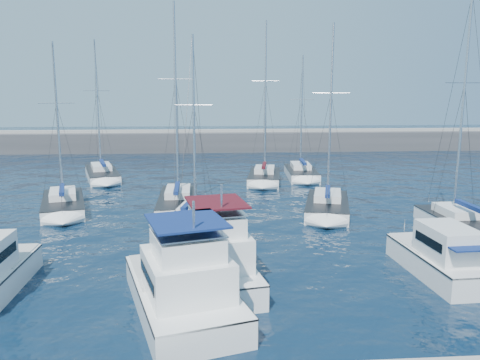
{
  "coord_description": "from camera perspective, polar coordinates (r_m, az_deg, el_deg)",
  "views": [
    {
      "loc": [
        -1.6,
        -23.48,
        9.17
      ],
      "look_at": [
        0.75,
        9.61,
        3.0
      ],
      "focal_mm": 35.0,
      "sensor_mm": 36.0,
      "label": 1
    }
  ],
  "objects": [
    {
      "name": "sailboat_mid_c",
      "position": [
        32.72,
        -5.7,
        -4.85
      ],
      "size": [
        4.3,
        7.71,
        13.36
      ],
      "rotation": [
        0.0,
        0.0,
        -0.19
      ],
      "color": "white",
      "rests_on": "ground"
    },
    {
      "name": "sailboat_back_a",
      "position": [
        53.09,
        -16.48,
        0.72
      ],
      "size": [
        5.64,
        9.8,
        15.13
      ],
      "rotation": [
        0.0,
        0.0,
        0.3
      ],
      "color": "white",
      "rests_on": "ground"
    },
    {
      "name": "sailboat_back_c",
      "position": [
        52.07,
        7.44,
        0.87
      ],
      "size": [
        3.64,
        8.4,
        13.56
      ],
      "rotation": [
        0.0,
        0.0,
        -0.07
      ],
      "color": "white",
      "rests_on": "ground"
    },
    {
      "name": "sailboat_mid_a",
      "position": [
        39.74,
        -20.74,
        -2.75
      ],
      "size": [
        5.25,
        8.95,
        13.42
      ],
      "rotation": [
        0.0,
        0.0,
        0.28
      ],
      "color": "white",
      "rests_on": "ground"
    },
    {
      "name": "breakwater",
      "position": [
        75.93,
        -2.85,
        4.38
      ],
      "size": [
        160.0,
        6.0,
        4.45
      ],
      "color": "#424244",
      "rests_on": "ground"
    },
    {
      "name": "ground",
      "position": [
        25.26,
        -0.16,
        -10.75
      ],
      "size": [
        220.0,
        220.0,
        0.0
      ],
      "primitive_type": "plane",
      "color": "black",
      "rests_on": "ground"
    },
    {
      "name": "sailboat_mid_b",
      "position": [
        38.29,
        -7.57,
        -2.59
      ],
      "size": [
        3.23,
        9.21,
        16.51
      ],
      "rotation": [
        0.0,
        0.0,
        0.02
      ],
      "color": "silver",
      "rests_on": "ground"
    },
    {
      "name": "motor_yacht_port_inner",
      "position": [
        20.26,
        -6.91,
        -12.91
      ],
      "size": [
        5.91,
        9.0,
        4.69
      ],
      "rotation": [
        0.0,
        0.0,
        0.28
      ],
      "color": "white",
      "rests_on": "ground"
    },
    {
      "name": "sailboat_mid_d",
      "position": [
        37.21,
        10.59,
        -3.09
      ],
      "size": [
        5.16,
        8.63,
        14.7
      ],
      "rotation": [
        0.0,
        0.0,
        -0.26
      ],
      "color": "silver",
      "rests_on": "ground"
    },
    {
      "name": "sailboat_back_b",
      "position": [
        49.11,
        2.99,
        0.41
      ],
      "size": [
        4.37,
        8.11,
        16.74
      ],
      "rotation": [
        0.0,
        0.0,
        -0.16
      ],
      "color": "silver",
      "rests_on": "ground"
    },
    {
      "name": "motor_yacht_stbd_outer",
      "position": [
        25.96,
        23.2,
        -8.82
      ],
      "size": [
        2.78,
        6.82,
        3.2
      ],
      "rotation": [
        0.0,
        0.0,
        0.05
      ],
      "color": "silver",
      "rests_on": "ground"
    },
    {
      "name": "sailboat_mid_e",
      "position": [
        35.13,
        25.08,
        -4.69
      ],
      "size": [
        3.18,
        7.16,
        15.81
      ],
      "rotation": [
        0.0,
        0.0,
        0.02
      ],
      "color": "white",
      "rests_on": "ground"
    },
    {
      "name": "motor_yacht_stbd_inner",
      "position": [
        23.12,
        -3.23,
        -9.82
      ],
      "size": [
        4.79,
        8.57,
        4.69
      ],
      "rotation": [
        0.0,
        0.0,
        0.18
      ],
      "color": "white",
      "rests_on": "ground"
    }
  ]
}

